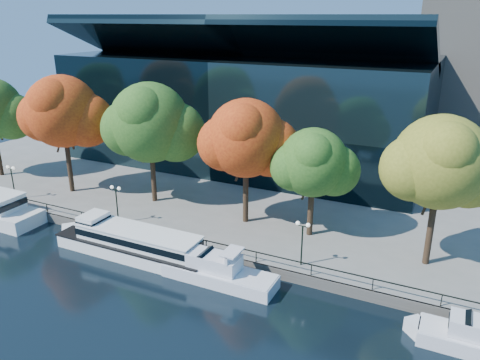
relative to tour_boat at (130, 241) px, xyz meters
The scene contains 15 objects.
ground 2.62m from the tour_boat, 27.98° to the right, with size 160.00×160.00×0.00m, color black.
promenade 35.40m from the tour_boat, 86.84° to the left, with size 90.00×67.08×1.00m.
railing 3.00m from the tour_boat, 48.55° to the left, with size 88.20×0.08×0.99m.
convention_building 31.63m from the tour_boat, 93.81° to the left, with size 50.00×24.57×21.43m.
tour_boat is the anchor object (origin of this frame).
cruiser_near 9.43m from the tour_boat, ahead, with size 11.00×2.83×3.19m.
cruiser_far 29.48m from the tour_boat, ahead, with size 9.28×2.57×3.03m.
tree_1 19.66m from the tour_boat, 151.55° to the left, with size 10.52×8.63×14.03m.
tree_2 13.93m from the tour_boat, 113.00° to the left, with size 11.07×9.07×13.64m.
tree_3 14.78m from the tour_boat, 51.14° to the left, with size 9.79×8.03×12.85m.
tree_4 18.67m from the tour_boat, 32.95° to the left, with size 8.14×6.68×10.66m.
tree_5 28.17m from the tour_boat, 18.28° to the left, with size 9.66×7.92×13.07m.
lamp_0 19.98m from the tour_boat, 169.94° to the left, with size 1.26×0.36×4.03m.
lamp_1 6.06m from the tour_boat, 140.87° to the left, with size 1.26×0.36×4.03m.
lamp_2 16.23m from the tour_boat, 12.48° to the left, with size 1.26×0.36×4.03m.
Camera 1 is at (24.49, -29.85, 21.41)m, focal length 35.00 mm.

